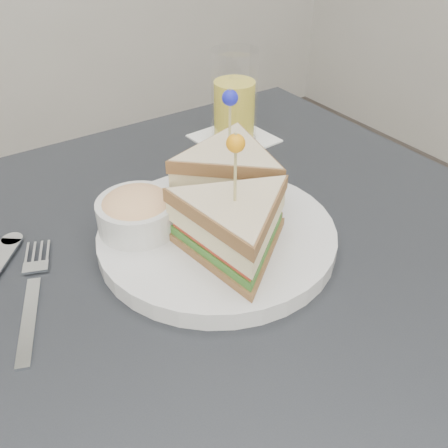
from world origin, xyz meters
TOP-DOWN VIEW (x-y plane):
  - table at (0.00, 0.00)m, footprint 0.80×0.80m
  - plate_meal at (0.03, 0.05)m, footprint 0.32×0.31m
  - cutlery_fork at (-0.18, 0.08)m, footprint 0.09×0.18m
  - drink_set at (0.19, 0.25)m, footprint 0.12×0.12m

SIDE VIEW (x-z plane):
  - table at x=0.00m, z-range 0.30..1.05m
  - cutlery_fork at x=-0.18m, z-range 0.75..0.76m
  - plate_meal at x=0.03m, z-range 0.71..0.88m
  - drink_set at x=0.19m, z-range 0.74..0.89m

